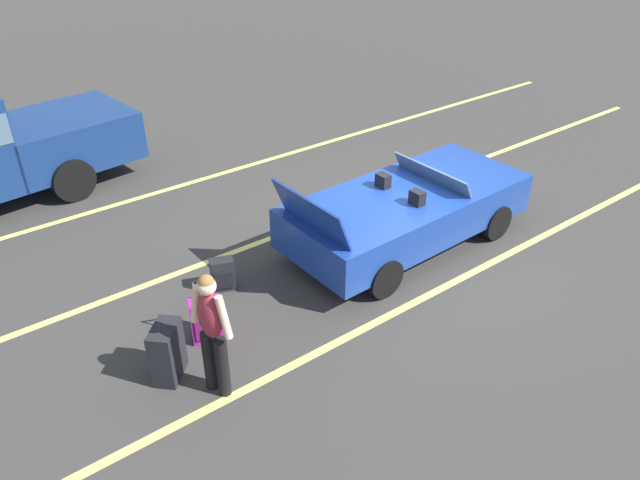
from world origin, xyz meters
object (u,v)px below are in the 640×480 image
at_px(suitcase_small_carryon, 223,275).
at_px(traveler_person, 212,329).
at_px(convertible_car, 415,207).
at_px(suitcase_medium_bright, 207,320).
at_px(suitcase_large_black, 167,352).

bearing_deg(suitcase_small_carryon, traveler_person, -9.97).
distance_m(convertible_car, suitcase_medium_bright, 3.93).
relative_size(convertible_car, suitcase_medium_bright, 4.69).
bearing_deg(suitcase_large_black, suitcase_small_carryon, -95.30).
relative_size(convertible_car, suitcase_large_black, 5.69).
distance_m(suitcase_medium_bright, suitcase_small_carryon, 1.11).
distance_m(suitcase_large_black, suitcase_medium_bright, 0.76).
xyz_separation_m(suitcase_medium_bright, suitcase_small_carryon, (0.70, 0.85, -0.06)).
bearing_deg(suitcase_large_black, traveler_person, 166.69).
bearing_deg(suitcase_medium_bright, suitcase_small_carryon, 162.77).
distance_m(suitcase_large_black, traveler_person, 0.87).
bearing_deg(traveler_person, suitcase_large_black, 102.92).
bearing_deg(suitcase_medium_bright, convertible_car, 115.14).
distance_m(suitcase_large_black, suitcase_small_carryon, 1.83).
xyz_separation_m(suitcase_large_black, traveler_person, (0.35, -0.57, 0.56)).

